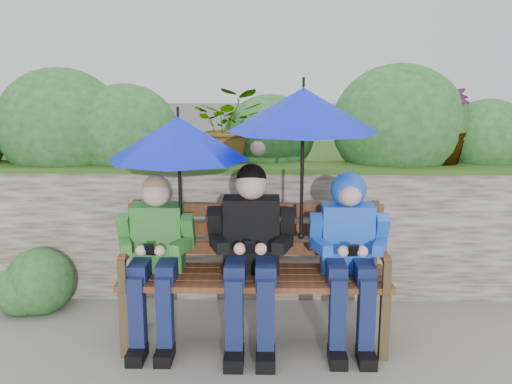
{
  "coord_description": "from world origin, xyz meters",
  "views": [
    {
      "loc": [
        0.08,
        -3.6,
        1.72
      ],
      "look_at": [
        0.0,
        0.1,
        0.95
      ],
      "focal_mm": 40.0,
      "sensor_mm": 36.0,
      "label": 1
    }
  ],
  "objects_px": {
    "park_bench": "(255,264)",
    "boy_middle": "(251,248)",
    "boy_right": "(349,245)",
    "umbrella_left": "(179,138)",
    "boy_left": "(156,251)",
    "umbrella_right": "(303,110)"
  },
  "relations": [
    {
      "from": "park_bench",
      "to": "boy_middle",
      "type": "relative_size",
      "value": 1.46
    },
    {
      "from": "boy_right",
      "to": "umbrella_left",
      "type": "bearing_deg",
      "value": 178.95
    },
    {
      "from": "boy_left",
      "to": "umbrella_right",
      "type": "relative_size",
      "value": 1.09
    },
    {
      "from": "boy_right",
      "to": "umbrella_left",
      "type": "distance_m",
      "value": 1.25
    },
    {
      "from": "umbrella_left",
      "to": "umbrella_right",
      "type": "distance_m",
      "value": 0.78
    },
    {
      "from": "park_bench",
      "to": "boy_right",
      "type": "relative_size",
      "value": 1.53
    },
    {
      "from": "park_bench",
      "to": "umbrella_right",
      "type": "height_order",
      "value": "umbrella_right"
    },
    {
      "from": "boy_left",
      "to": "boy_right",
      "type": "distance_m",
      "value": 1.22
    },
    {
      "from": "park_bench",
      "to": "boy_right",
      "type": "xyz_separation_m",
      "value": [
        0.59,
        -0.07,
        0.15
      ]
    },
    {
      "from": "park_bench",
      "to": "umbrella_right",
      "type": "xyz_separation_m",
      "value": [
        0.29,
        -0.07,
        1.0
      ]
    },
    {
      "from": "boy_middle",
      "to": "umbrella_right",
      "type": "relative_size",
      "value": 1.17
    },
    {
      "from": "park_bench",
      "to": "boy_middle",
      "type": "bearing_deg",
      "value": -105.04
    },
    {
      "from": "boy_middle",
      "to": "umbrella_left",
      "type": "relative_size",
      "value": 1.32
    },
    {
      "from": "boy_right",
      "to": "umbrella_right",
      "type": "distance_m",
      "value": 0.9
    },
    {
      "from": "boy_left",
      "to": "umbrella_left",
      "type": "height_order",
      "value": "umbrella_left"
    },
    {
      "from": "boy_middle",
      "to": "umbrella_right",
      "type": "distance_m",
      "value": 0.92
    },
    {
      "from": "park_bench",
      "to": "boy_left",
      "type": "relative_size",
      "value": 1.55
    },
    {
      "from": "park_bench",
      "to": "boy_middle",
      "type": "xyz_separation_m",
      "value": [
        -0.02,
        -0.08,
        0.13
      ]
    },
    {
      "from": "park_bench",
      "to": "boy_right",
      "type": "distance_m",
      "value": 0.62
    },
    {
      "from": "boy_left",
      "to": "boy_middle",
      "type": "xyz_separation_m",
      "value": [
        0.61,
        -0.01,
        0.03
      ]
    },
    {
      "from": "park_bench",
      "to": "boy_middle",
      "type": "height_order",
      "value": "boy_middle"
    },
    {
      "from": "boy_left",
      "to": "boy_right",
      "type": "relative_size",
      "value": 0.98
    }
  ]
}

